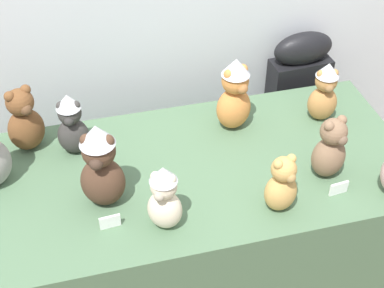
# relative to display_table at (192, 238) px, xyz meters

# --- Properties ---
(display_table) EXTENTS (1.66, 0.77, 0.80)m
(display_table) POSITION_rel_display_table_xyz_m (0.00, 0.00, 0.00)
(display_table) COLOR #4C6B4C
(display_table) RESTS_ON ground_plane
(instrument_case) EXTENTS (0.29, 0.14, 0.99)m
(instrument_case) POSITION_rel_display_table_xyz_m (0.64, 0.52, 0.10)
(instrument_case) COLOR black
(instrument_case) RESTS_ON ground_plane
(teddy_bear_cocoa) EXTENTS (0.18, 0.17, 0.33)m
(teddy_bear_cocoa) POSITION_rel_display_table_xyz_m (-0.33, -0.08, 0.56)
(teddy_bear_cocoa) COLOR #4C3323
(teddy_bear_cocoa) RESTS_ON display_table
(teddy_bear_caramel) EXTENTS (0.13, 0.11, 0.26)m
(teddy_bear_caramel) POSITION_rel_display_table_xyz_m (0.58, 0.17, 0.53)
(teddy_bear_caramel) COLOR #B27A42
(teddy_bear_caramel) RESTS_ON display_table
(teddy_bear_chestnut) EXTENTS (0.18, 0.17, 0.27)m
(teddy_bear_chestnut) POSITION_rel_display_table_xyz_m (-0.57, 0.27, 0.52)
(teddy_bear_chestnut) COLOR brown
(teddy_bear_chestnut) RESTS_ON display_table
(teddy_bear_cream) EXTENTS (0.15, 0.15, 0.26)m
(teddy_bear_cream) POSITION_rel_display_table_xyz_m (-0.15, -0.24, 0.52)
(teddy_bear_cream) COLOR beige
(teddy_bear_cream) RESTS_ON display_table
(teddy_bear_mocha) EXTENTS (0.16, 0.15, 0.25)m
(teddy_bear_mocha) POSITION_rel_display_table_xyz_m (0.47, -0.14, 0.52)
(teddy_bear_mocha) COLOR #7F6047
(teddy_bear_mocha) RESTS_ON display_table
(teddy_bear_honey) EXTENTS (0.14, 0.13, 0.23)m
(teddy_bear_honey) POSITION_rel_display_table_xyz_m (0.24, -0.26, 0.50)
(teddy_bear_honey) COLOR tan
(teddy_bear_honey) RESTS_ON display_table
(teddy_bear_ginger) EXTENTS (0.17, 0.16, 0.31)m
(teddy_bear_ginger) POSITION_rel_display_table_xyz_m (0.22, 0.21, 0.55)
(teddy_bear_ginger) COLOR #D17F3D
(teddy_bear_ginger) RESTS_ON display_table
(teddy_bear_charcoal) EXTENTS (0.13, 0.12, 0.26)m
(teddy_bear_charcoal) POSITION_rel_display_table_xyz_m (-0.41, 0.21, 0.53)
(teddy_bear_charcoal) COLOR #383533
(teddy_bear_charcoal) RESTS_ON display_table
(name_card_front_left) EXTENTS (0.07, 0.01, 0.05)m
(name_card_front_left) POSITION_rel_display_table_xyz_m (-0.33, -0.21, 0.42)
(name_card_front_left) COLOR white
(name_card_front_left) RESTS_ON display_table
(name_card_front_middle) EXTENTS (0.07, 0.02, 0.05)m
(name_card_front_middle) POSITION_rel_display_table_xyz_m (0.47, -0.25, 0.42)
(name_card_front_middle) COLOR white
(name_card_front_middle) RESTS_ON display_table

